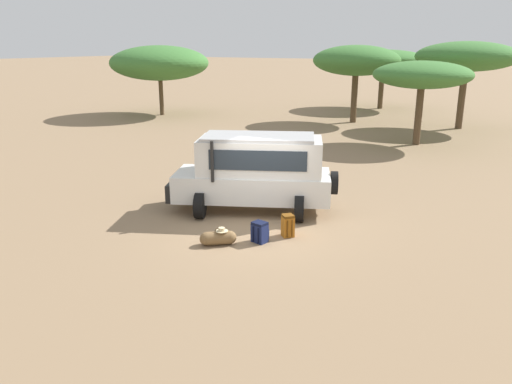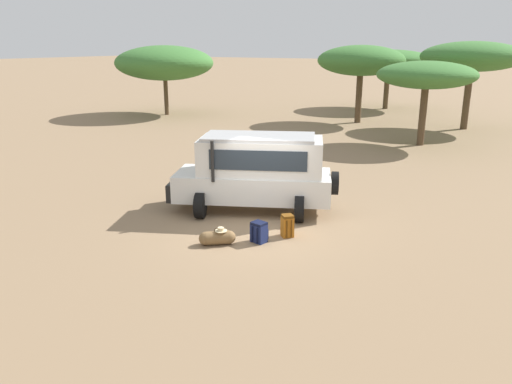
# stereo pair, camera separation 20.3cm
# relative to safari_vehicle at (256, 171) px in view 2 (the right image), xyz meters

# --- Properties ---
(ground_plane) EXTENTS (320.00, 320.00, 0.00)m
(ground_plane) POSITION_rel_safari_vehicle_xyz_m (0.94, -1.61, -1.29)
(ground_plane) COLOR #8C7051
(safari_vehicle) EXTENTS (5.39, 3.81, 2.44)m
(safari_vehicle) POSITION_rel_safari_vehicle_xyz_m (0.00, 0.00, 0.00)
(safari_vehicle) COLOR silver
(safari_vehicle) RESTS_ON ground_plane
(backpack_beside_front_wheel) EXTENTS (0.45, 0.45, 0.64)m
(backpack_beside_front_wheel) POSITION_rel_safari_vehicle_xyz_m (1.89, -1.62, -0.98)
(backpack_beside_front_wheel) COLOR #B26619
(backpack_beside_front_wheel) RESTS_ON ground_plane
(backpack_cluster_center) EXTENTS (0.45, 0.46, 0.57)m
(backpack_cluster_center) POSITION_rel_safari_vehicle_xyz_m (1.41, -2.35, -1.02)
(backpack_cluster_center) COLOR navy
(backpack_cluster_center) RESTS_ON ground_plane
(duffel_bag_low_black_case) EXTENTS (0.85, 0.76, 0.47)m
(duffel_bag_low_black_case) POSITION_rel_safari_vehicle_xyz_m (0.52, -3.06, -1.10)
(duffel_bag_low_black_case) COLOR brown
(duffel_bag_low_black_case) RESTS_ON ground_plane
(acacia_tree_far_left) EXTENTS (7.25, 7.12, 5.06)m
(acacia_tree_far_left) POSITION_rel_safari_vehicle_xyz_m (-16.96, 16.37, 2.51)
(acacia_tree_far_left) COLOR brown
(acacia_tree_far_left) RESTS_ON ground_plane
(acacia_tree_left_mid) EXTENTS (6.97, 6.77, 4.73)m
(acacia_tree_left_mid) POSITION_rel_safari_vehicle_xyz_m (-3.50, 28.04, 2.64)
(acacia_tree_left_mid) COLOR brown
(acacia_tree_left_mid) RESTS_ON ground_plane
(acacia_tree_centre_back) EXTENTS (5.80, 5.18, 5.10)m
(acacia_tree_centre_back) POSITION_rel_safari_vehicle_xyz_m (-3.09, 19.64, 2.79)
(acacia_tree_centre_back) COLOR brown
(acacia_tree_centre_back) RESTS_ON ground_plane
(acacia_tree_right_mid) EXTENTS (5.03, 4.92, 4.34)m
(acacia_tree_right_mid) POSITION_rel_safari_vehicle_xyz_m (2.32, 13.67, 2.32)
(acacia_tree_right_mid) COLOR brown
(acacia_tree_right_mid) RESTS_ON ground_plane
(acacia_tree_far_right) EXTENTS (6.12, 5.32, 5.33)m
(acacia_tree_far_right) POSITION_rel_safari_vehicle_xyz_m (3.61, 20.31, 3.10)
(acacia_tree_far_right) COLOR brown
(acacia_tree_far_right) RESTS_ON ground_plane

